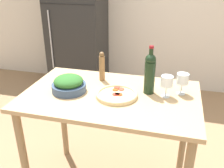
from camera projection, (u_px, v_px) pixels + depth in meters
The scene contains 9 objects.
wall_back at pixel (151, 3), 3.63m from camera, with size 6.40×0.06×2.60m.
refrigerator at pixel (77, 30), 3.71m from camera, with size 0.79×0.65×1.84m.
prep_counter at pixel (111, 111), 1.84m from camera, with size 1.25×0.78×0.92m.
wine_bottle at pixel (150, 73), 1.74m from camera, with size 0.08×0.08×0.35m.
wine_glass_near at pixel (167, 82), 1.70m from camera, with size 0.08×0.08×0.15m.
wine_glass_far at pixel (182, 79), 1.74m from camera, with size 0.08×0.08×0.15m.
pepper_mill at pixel (102, 67), 1.96m from camera, with size 0.05×0.05×0.24m.
salad_bowl at pixel (69, 84), 1.80m from camera, with size 0.25×0.25×0.12m.
homemade_pizza at pixel (117, 95), 1.74m from camera, with size 0.29×0.29×0.03m.
Camera 1 is at (0.42, -1.54, 1.73)m, focal length 40.00 mm.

